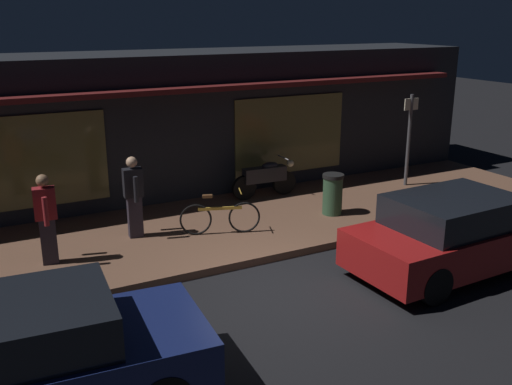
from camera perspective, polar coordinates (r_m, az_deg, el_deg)
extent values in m
plane|color=black|center=(10.07, 2.24, -9.37)|extent=(60.00, 60.00, 0.00)
cube|color=brown|center=(12.51, -4.66, -3.65)|extent=(18.00, 4.00, 0.15)
cube|color=black|center=(15.15, -9.96, 6.56)|extent=(18.00, 2.80, 3.60)
cube|color=brown|center=(13.18, -21.23, 2.79)|extent=(3.20, 0.04, 2.00)
cube|color=brown|center=(15.24, 3.37, 5.70)|extent=(3.20, 0.04, 2.00)
cube|color=#591919|center=(13.45, -7.95, 9.89)|extent=(16.20, 0.50, 0.12)
cylinder|color=black|center=(14.15, -1.17, 0.46)|extent=(0.61, 0.15, 0.60)
cylinder|color=black|center=(14.61, 2.77, 0.98)|extent=(0.61, 0.15, 0.60)
cube|color=black|center=(14.30, 0.84, 1.80)|extent=(1.11, 0.33, 0.36)
ellipsoid|color=black|center=(14.31, 1.38, 2.64)|extent=(0.45, 0.26, 0.20)
sphere|color=#F9EDB7|center=(14.56, 3.39, 2.87)|extent=(0.18, 0.18, 0.18)
cylinder|color=gray|center=(14.43, 2.70, 3.45)|extent=(0.06, 0.55, 0.03)
torus|color=black|center=(11.92, -5.93, -2.67)|extent=(0.64, 0.26, 0.66)
torus|color=black|center=(11.99, -1.15, -2.46)|extent=(0.64, 0.26, 0.66)
cube|color=#B78C2D|center=(11.87, -3.56, -1.57)|extent=(0.86, 0.34, 0.06)
cube|color=brown|center=(11.78, -4.79, -0.37)|extent=(0.22, 0.14, 0.06)
cylinder|color=#B78C2D|center=(11.81, -1.56, 0.14)|extent=(0.16, 0.40, 0.02)
cube|color=#28232D|center=(11.14, -19.65, -4.51)|extent=(0.30, 0.23, 0.85)
cube|color=maroon|center=(10.91, -20.02, -1.01)|extent=(0.41, 0.27, 0.58)
sphere|color=#8C6647|center=(10.80, -20.24, 1.11)|extent=(0.22, 0.22, 0.22)
cylinder|color=maroon|center=(11.18, -20.01, -0.97)|extent=(0.10, 0.10, 0.52)
cylinder|color=maroon|center=(10.69, -19.95, -1.77)|extent=(0.10, 0.10, 0.52)
cube|color=#28232D|center=(12.00, -11.78, -2.33)|extent=(0.29, 0.22, 0.85)
cube|color=black|center=(11.79, -11.99, 0.95)|extent=(0.40, 0.25, 0.58)
sphere|color=tan|center=(11.68, -12.11, 2.93)|extent=(0.22, 0.22, 0.22)
cylinder|color=black|center=(11.56, -11.70, 0.29)|extent=(0.10, 0.10, 0.52)
cylinder|color=black|center=(12.05, -12.22, 0.94)|extent=(0.10, 0.10, 0.52)
cylinder|color=#47474C|center=(15.70, 14.74, 4.94)|extent=(0.09, 0.09, 2.40)
cube|color=beige|center=(15.54, 15.01, 8.37)|extent=(0.44, 0.03, 0.30)
cylinder|color=#2D4C33|center=(13.21, 7.51, -0.33)|extent=(0.44, 0.44, 0.85)
cylinder|color=black|center=(13.08, 7.59, 1.62)|extent=(0.48, 0.48, 0.08)
cylinder|color=black|center=(8.34, -11.80, -13.24)|extent=(0.66, 0.27, 0.64)
cube|color=#141E4C|center=(7.45, -21.20, -15.99)|extent=(4.23, 2.08, 0.68)
cube|color=black|center=(7.18, -22.88, -12.41)|extent=(2.32, 1.77, 0.64)
cylinder|color=black|center=(12.71, 20.40, -3.19)|extent=(0.65, 0.24, 0.64)
cylinder|color=black|center=(10.86, 11.12, -5.81)|extent=(0.65, 0.24, 0.64)
cylinder|color=black|center=(9.86, 17.08, -8.71)|extent=(0.65, 0.24, 0.64)
cube|color=maroon|center=(11.18, 19.07, -4.51)|extent=(4.16, 1.91, 0.68)
cube|color=black|center=(10.89, 18.82, -1.97)|extent=(2.26, 1.68, 0.64)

